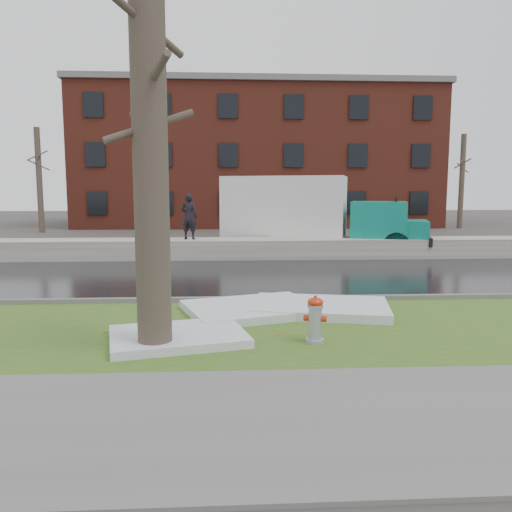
{
  "coord_description": "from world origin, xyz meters",
  "views": [
    {
      "loc": [
        -0.23,
        -10.15,
        2.5
      ],
      "look_at": [
        0.43,
        1.59,
        1.0
      ],
      "focal_mm": 35.0,
      "sensor_mm": 36.0,
      "label": 1
    }
  ],
  "objects": [
    {
      "name": "brick_building",
      "position": [
        2.0,
        30.0,
        5.0
      ],
      "size": [
        26.0,
        12.0,
        10.0
      ],
      "primitive_type": "cube",
      "color": "maroon",
      "rests_on": "ground"
    },
    {
      "name": "snow_patch_near",
      "position": [
        0.25,
        -0.1,
        0.12
      ],
      "size": [
        3.09,
        2.71,
        0.16
      ],
      "primitive_type": "cube",
      "rotation": [
        0.0,
        0.0,
        0.32
      ],
      "color": "silver",
      "rests_on": "verge"
    },
    {
      "name": "road",
      "position": [
        0.0,
        4.5,
        0.01
      ],
      "size": [
        60.0,
        7.0,
        0.03
      ],
      "primitive_type": "cube",
      "color": "black",
      "rests_on": "ground"
    },
    {
      "name": "sidewalk",
      "position": [
        0.0,
        -5.0,
        0.03
      ],
      "size": [
        60.0,
        3.0,
        0.05
      ],
      "primitive_type": "cube",
      "color": "slate",
      "rests_on": "ground"
    },
    {
      "name": "verge",
      "position": [
        0.0,
        -1.25,
        0.02
      ],
      "size": [
        60.0,
        4.5,
        0.04
      ],
      "primitive_type": "cube",
      "color": "#32511B",
      "rests_on": "ground"
    },
    {
      "name": "worker",
      "position": [
        -1.7,
        8.7,
        1.61
      ],
      "size": [
        0.71,
        0.56,
        1.72
      ],
      "primitive_type": "imported",
      "rotation": [
        0.0,
        0.0,
        2.88
      ],
      "color": "black",
      "rests_on": "snowbank"
    },
    {
      "name": "snow_patch_side",
      "position": [
        1.66,
        -0.1,
        0.13
      ],
      "size": [
        3.12,
        2.35,
        0.18
      ],
      "primitive_type": "cube",
      "rotation": [
        0.0,
        0.0,
        -0.21
      ],
      "color": "silver",
      "rests_on": "verge"
    },
    {
      "name": "parking_lot",
      "position": [
        0.0,
        13.0,
        0.01
      ],
      "size": [
        60.0,
        9.0,
        0.03
      ],
      "primitive_type": "cube",
      "color": "slate",
      "rests_on": "ground"
    },
    {
      "name": "snowbank",
      "position": [
        0.0,
        8.7,
        0.38
      ],
      "size": [
        60.0,
        1.6,
        0.75
      ],
      "primitive_type": "cube",
      "color": "beige",
      "rests_on": "ground"
    },
    {
      "name": "bg_tree_right",
      "position": [
        16.0,
        24.0,
        3.33
      ],
      "size": [
        1.4,
        1.62,
        6.5
      ],
      "color": "brown",
      "rests_on": "ground"
    },
    {
      "name": "tree",
      "position": [
        -1.39,
        -2.44,
        3.41
      ],
      "size": [
        1.33,
        1.52,
        6.7
      ],
      "rotation": [
        0.0,
        0.0,
        0.04
      ],
      "color": "brown",
      "rests_on": "verge"
    },
    {
      "name": "fire_hydrant",
      "position": [
        1.19,
        -2.22,
        0.46
      ],
      "size": [
        0.39,
        0.36,
        0.79
      ],
      "rotation": [
        0.0,
        0.0,
        -0.28
      ],
      "color": "#A4A6AC",
      "rests_on": "verge"
    },
    {
      "name": "ground",
      "position": [
        0.0,
        0.0,
        0.0
      ],
      "size": [
        120.0,
        120.0,
        0.0
      ],
      "primitive_type": "plane",
      "color": "#47423D",
      "rests_on": "ground"
    },
    {
      "name": "curb",
      "position": [
        0.0,
        1.0,
        0.07
      ],
      "size": [
        60.0,
        0.15,
        0.14
      ],
      "primitive_type": "cube",
      "color": "slate",
      "rests_on": "ground"
    },
    {
      "name": "snow_patch_far",
      "position": [
        -1.08,
        -1.99,
        0.11
      ],
      "size": [
        2.51,
        2.07,
        0.14
      ],
      "primitive_type": "cube",
      "rotation": [
        0.0,
        0.0,
        0.24
      ],
      "color": "silver",
      "rests_on": "verge"
    },
    {
      "name": "bg_tree_center",
      "position": [
        -6.0,
        26.0,
        3.33
      ],
      "size": [
        1.4,
        1.62,
        6.5
      ],
      "color": "brown",
      "rests_on": "ground"
    },
    {
      "name": "box_truck",
      "position": [
        3.08,
        10.23,
        1.67
      ],
      "size": [
        9.51,
        4.43,
        3.16
      ],
      "rotation": [
        0.0,
        0.0,
        -0.3
      ],
      "color": "black",
      "rests_on": "ground"
    },
    {
      "name": "bg_tree_left",
      "position": [
        -12.0,
        22.0,
        3.33
      ],
      "size": [
        1.4,
        1.62,
        6.5
      ],
      "color": "brown",
      "rests_on": "ground"
    }
  ]
}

